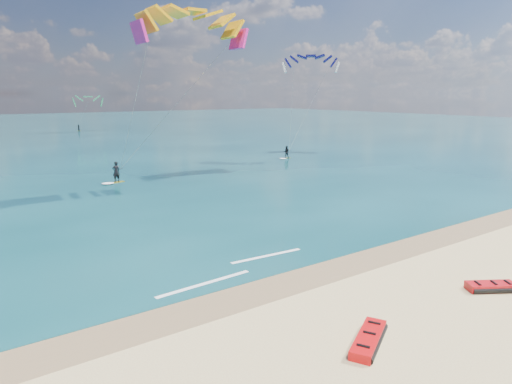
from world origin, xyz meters
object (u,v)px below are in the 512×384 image
Objects in this scene: packed_kite_mid at (491,290)px; kitesurfer_main at (154,90)px; packed_kite_left at (368,344)px; kitesurfer_far at (300,97)px.

kitesurfer_main is (-2.68, 30.32, 8.84)m from packed_kite_mid.
packed_kite_mid is (7.82, -0.10, 0.00)m from packed_kite_left.
kitesurfer_main reaches higher than packed_kite_left.
packed_kite_left is at bearing -114.93° from kitesurfer_main.
kitesurfer_main reaches higher than packed_kite_mid.
packed_kite_mid is at bearing -116.44° from kitesurfer_far.
packed_kite_mid is 31.70m from kitesurfer_main.
packed_kite_mid is 0.16× the size of kitesurfer_far.
packed_kite_mid is 42.57m from kitesurfer_far.
packed_kite_mid is 0.13× the size of kitesurfer_main.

